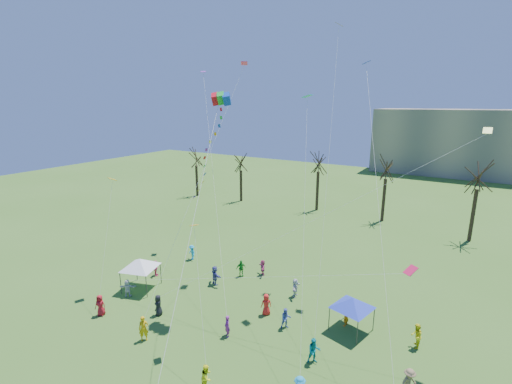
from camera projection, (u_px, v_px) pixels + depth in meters
The scene contains 7 objects.
ground at pixel (197, 381), 21.81m from camera, with size 160.00×160.00×0.00m, color #3C6720.
bare_tree_row at pixel (410, 178), 46.71m from camera, with size 69.19×8.41×10.17m.
big_box_kite at pixel (211, 157), 26.62m from camera, with size 3.58×7.41×19.86m.
canopy_tent_white at pixel (140, 263), 32.04m from camera, with size 3.74×3.74×2.93m.
canopy_tent_blue at pixel (353, 303), 26.09m from camera, with size 3.48×3.48×2.70m.
festival_crowd at pixel (248, 309), 27.83m from camera, with size 24.82×15.38×1.86m.
small_kites_aloft at pixel (277, 134), 28.28m from camera, with size 28.07×18.07×32.54m.
Camera 1 is at (12.48, -13.88, 16.55)m, focal length 25.00 mm.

